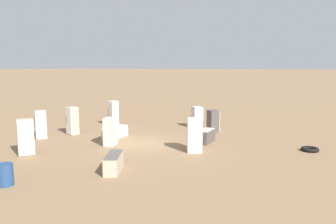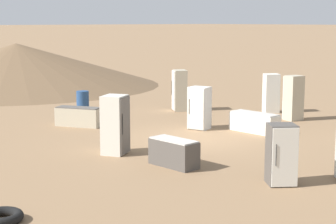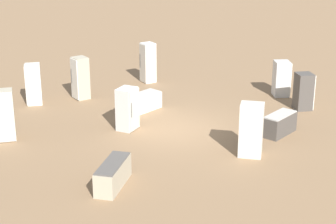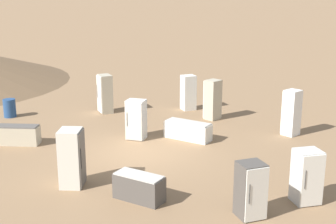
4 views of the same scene
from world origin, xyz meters
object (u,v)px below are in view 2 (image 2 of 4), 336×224
(discarded_fridge_2, at_px, (174,153))
(discarded_fridge_3, at_px, (293,98))
(rusty_barrel, at_px, (83,100))
(discarded_fridge_7, at_px, (180,90))
(discarded_fridge_1, at_px, (282,155))
(scrap_tire, at_px, (1,217))
(discarded_fridge_4, at_px, (115,125))
(discarded_fridge_0, at_px, (254,122))
(discarded_fridge_10, at_px, (199,108))
(discarded_fridge_8, at_px, (271,93))
(discarded_fridge_5, at_px, (79,117))

(discarded_fridge_2, xyz_separation_m, discarded_fridge_3, (2.32, -8.72, 0.53))
(rusty_barrel, bearing_deg, discarded_fridge_7, -135.67)
(discarded_fridge_1, relative_size, scrap_tire, 1.65)
(discarded_fridge_4, relative_size, scrap_tire, 1.96)
(discarded_fridge_0, relative_size, discarded_fridge_2, 1.28)
(discarded_fridge_3, height_order, discarded_fridge_10, discarded_fridge_3)
(discarded_fridge_0, relative_size, scrap_tire, 2.08)
(discarded_fridge_2, relative_size, rusty_barrel, 1.75)
(discarded_fridge_4, xyz_separation_m, discarded_fridge_8, (1.84, -9.93, -0.04))
(discarded_fridge_1, height_order, discarded_fridge_3, discarded_fridge_3)
(discarded_fridge_4, bearing_deg, discarded_fridge_1, 71.49)
(discarded_fridge_1, distance_m, discarded_fridge_4, 5.56)
(discarded_fridge_1, distance_m, scrap_tire, 6.87)
(discarded_fridge_1, height_order, discarded_fridge_5, discarded_fridge_1)
(discarded_fridge_4, bearing_deg, discarded_fridge_10, 162.86)
(discarded_fridge_7, relative_size, scrap_tire, 2.00)
(discarded_fridge_2, relative_size, discarded_fridge_7, 0.81)
(rusty_barrel, bearing_deg, discarded_fridge_4, 153.57)
(discarded_fridge_2, height_order, scrap_tire, discarded_fridge_2)
(discarded_fridge_1, height_order, rusty_barrel, discarded_fridge_1)
(discarded_fridge_7, xyz_separation_m, discarded_fridge_8, (-3.09, -2.73, -0.06))
(discarded_fridge_3, relative_size, discarded_fridge_4, 1.01)
(discarded_fridge_5, distance_m, discarded_fridge_7, 5.60)
(discarded_fridge_1, distance_m, discarded_fridge_3, 9.56)
(discarded_fridge_8, height_order, rusty_barrel, discarded_fridge_8)
(discarded_fridge_8, bearing_deg, rusty_barrel, 167.61)
(discarded_fridge_3, bearing_deg, discarded_fridge_10, 176.28)
(discarded_fridge_5, xyz_separation_m, discarded_fridge_8, (-2.85, -8.30, 0.49))
(discarded_fridge_3, xyz_separation_m, discarded_fridge_4, (0.01, 9.07, -0.01))
(discarded_fridge_4, distance_m, discarded_fridge_10, 4.92)
(discarded_fridge_10, relative_size, scrap_tire, 1.73)
(discarded_fridge_0, height_order, discarded_fridge_10, discarded_fridge_10)
(discarded_fridge_2, bearing_deg, discarded_fridge_0, -165.56)
(discarded_fridge_0, xyz_separation_m, discarded_fridge_4, (0.60, 5.91, 0.55))
(discarded_fridge_0, distance_m, discarded_fridge_4, 5.97)
(discarded_fridge_3, distance_m, discarded_fridge_4, 9.07)
(discarded_fridge_1, bearing_deg, discarded_fridge_3, -108.79)
(discarded_fridge_8, bearing_deg, discarded_fridge_2, -121.88)
(discarded_fridge_7, bearing_deg, discarded_fridge_5, 124.80)
(discarded_fridge_7, bearing_deg, discarded_fridge_4, 156.70)
(discarded_fridge_10, bearing_deg, discarded_fridge_0, -164.50)
(discarded_fridge_3, bearing_deg, discarded_fridge_0, -157.75)
(discarded_fridge_3, relative_size, discarded_fridge_7, 0.99)
(discarded_fridge_0, xyz_separation_m, rusty_barrel, (8.75, 1.86, 0.07))
(discarded_fridge_0, bearing_deg, rusty_barrel, -79.95)
(discarded_fridge_0, relative_size, discarded_fridge_4, 1.06)
(discarded_fridge_4, height_order, discarded_fridge_5, discarded_fridge_4)
(discarded_fridge_4, xyz_separation_m, rusty_barrel, (8.15, -4.05, -0.48))
(discarded_fridge_3, bearing_deg, discarded_fridge_2, -153.48)
(discarded_fridge_5, height_order, discarded_fridge_8, discarded_fridge_8)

